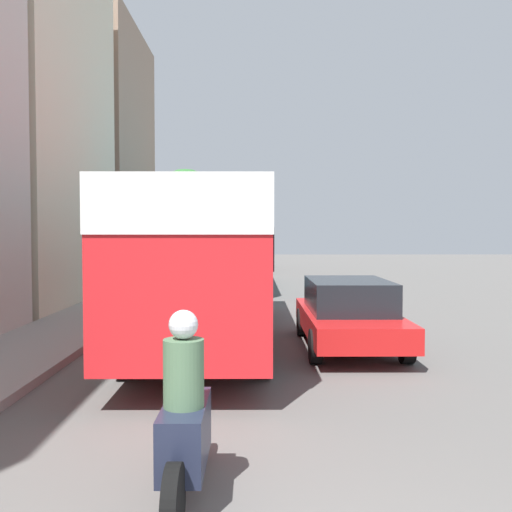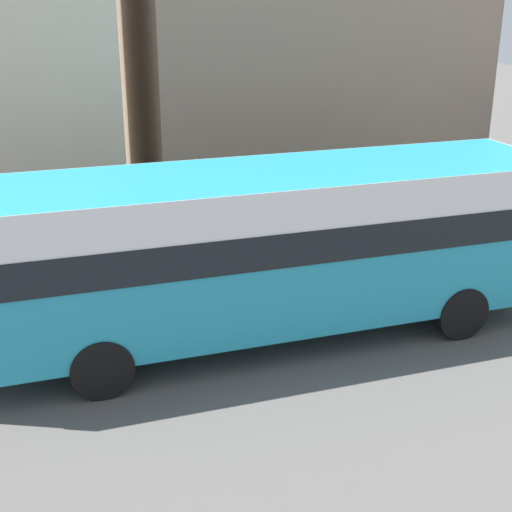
# 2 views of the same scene
# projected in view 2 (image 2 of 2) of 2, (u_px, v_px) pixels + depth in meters

# --- Properties ---
(bus_following) EXTENTS (2.65, 10.49, 3.11)m
(bus_following) POSITION_uv_depth(u_px,v_px,m) (273.00, 232.00, 12.55)
(bus_following) COLOR teal
(bus_following) RESTS_ON ground_plane
(pedestrian_near_curb) EXTENTS (0.33, 0.33, 1.76)m
(pedestrian_near_curb) POSITION_uv_depth(u_px,v_px,m) (292.00, 215.00, 16.70)
(pedestrian_near_curb) COLOR #232838
(pedestrian_near_curb) RESTS_ON sidewalk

